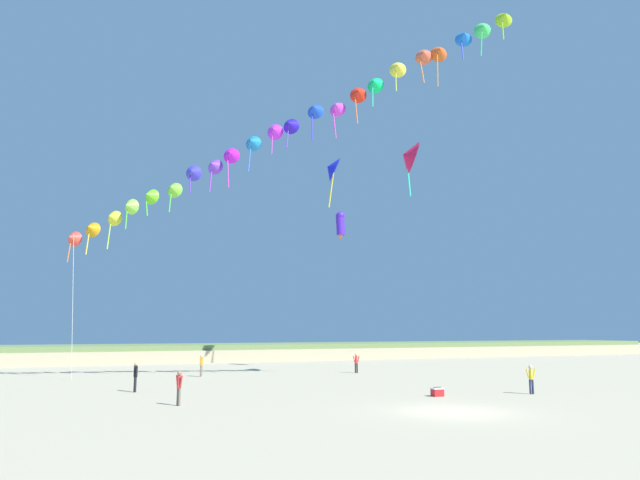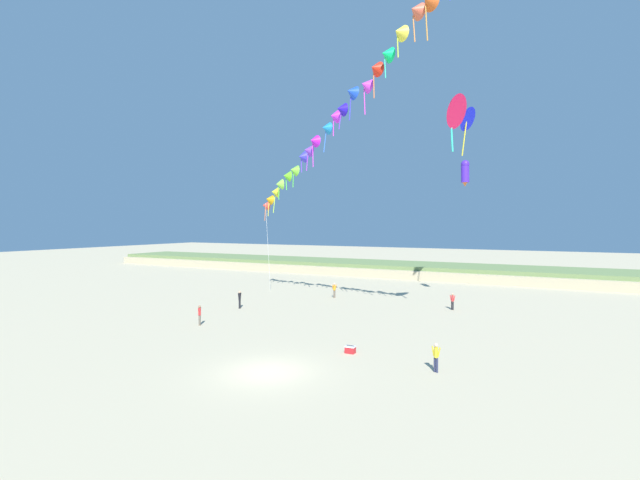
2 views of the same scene
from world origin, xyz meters
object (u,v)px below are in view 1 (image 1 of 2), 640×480
Objects in this scene: person_mid_center at (179,386)px; person_far_left at (201,364)px; person_near_left at (136,375)px; person_far_right at (356,362)px; person_near_right at (531,377)px; large_kite_high_solo at (340,224)px; beach_cooler at (437,392)px; large_kite_mid_trail at (331,169)px; large_kite_low_lead at (408,156)px.

person_far_left reaches higher than person_mid_center.
person_mid_center is (1.36, -6.57, -0.05)m from person_near_left.
person_mid_center is 21.46m from person_far_right.
person_near_right is at bearing -24.70° from person_near_left.
person_near_right is at bearing -7.22° from person_mid_center.
beach_cooler is (-3.45, -19.56, -12.26)m from large_kite_high_solo.
person_near_right is at bearing -51.73° from person_far_left.
person_mid_center is 12.76m from beach_cooler.
large_kite_high_solo reaches higher than person_far_right.
person_far_right is 0.60× the size of large_kite_high_solo.
person_near_left is 0.33× the size of large_kite_mid_trail.
large_kite_mid_trail is at bearing 81.43° from beach_cooler.
large_kite_low_lead is at bearing -86.79° from large_kite_high_solo.
large_kite_mid_trail is at bearing 19.11° from person_far_left.
person_far_right is at bearing 42.80° from person_mid_center.
large_kite_high_solo reaches higher than beach_cooler.
large_kite_mid_trail is at bearing 103.23° from large_kite_high_solo.
beach_cooler is at bearing -5.61° from person_mid_center.
person_far_left is at bearing 76.07° from person_mid_center.
person_near_right is 1.01× the size of person_far_right.
large_kite_high_solo is (12.30, 2.85, 11.58)m from person_far_left.
person_near_left reaches higher than person_mid_center.
person_far_right is at bearing 79.06° from beach_cooler.
large_kite_mid_trail is (-2.00, 21.88, 16.98)m from person_near_right.
large_kite_low_lead is (16.73, 7.70, 14.77)m from person_mid_center.
large_kite_low_lead is (0.99, -6.88, 14.79)m from person_far_right.
large_kite_mid_trail is 5.53m from large_kite_high_solo.
person_far_right is 0.35× the size of large_kite_low_lead.
large_kite_mid_trail is (17.19, 13.06, 16.92)m from person_near_left.
person_far_left is at bearing -160.89° from large_kite_mid_trail.
person_mid_center is 0.31× the size of large_kite_mid_trail.
person_near_right is 0.97× the size of person_far_left.
person_mid_center is at bearing -128.88° from large_kite_mid_trail.
large_kite_mid_trail is 8.43× the size of beach_cooler.
large_kite_low_lead is at bearing 24.71° from person_mid_center.
large_kite_low_lead is (18.09, 1.13, 14.73)m from person_near_left.
person_far_left is (-13.99, 17.73, 0.03)m from person_near_right.
person_near_left is at bearing 150.92° from beach_cooler.
large_kite_low_lead reaches higher than beach_cooler.
large_kite_high_solo is at bearing 48.63° from person_mid_center.
person_far_left is 0.62× the size of large_kite_high_solo.
person_far_left reaches higher than person_near_right.
large_kite_high_solo is at bearing 13.04° from person_far_left.
person_far_right is at bearing -4.30° from person_far_left.
person_near_right is at bearing -83.73° from large_kite_low_lead.
large_kite_mid_trail reaches higher than person_far_left.
person_mid_center is at bearing -137.20° from person_far_right.
person_mid_center is at bearing 174.39° from beach_cooler.
person_far_left is 21.17m from large_kite_mid_trail.
person_mid_center reaches higher than person_near_right.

